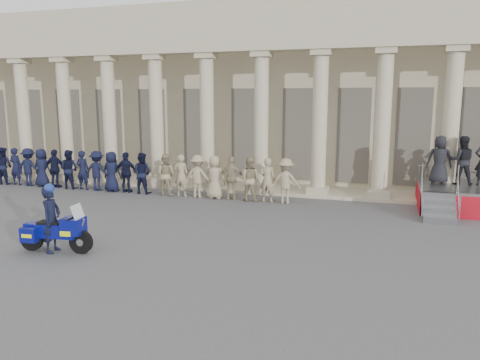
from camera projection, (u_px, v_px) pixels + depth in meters
name	position (u px, v px, depth m)	size (l,w,h in m)	color
ground	(152.00, 240.00, 14.31)	(90.00, 90.00, 0.00)	#48484B
building	(270.00, 94.00, 27.37)	(40.00, 12.50, 9.00)	tan
officer_rank	(117.00, 172.00, 21.53)	(17.07, 0.71, 1.87)	black
motorcycle	(56.00, 231.00, 13.14)	(2.19, 0.96, 1.41)	black
rider	(51.00, 218.00, 13.10)	(0.53, 0.73, 1.96)	black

